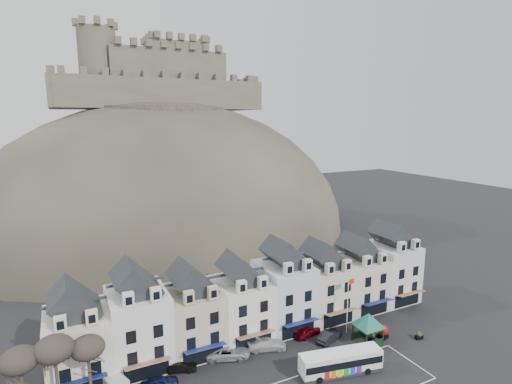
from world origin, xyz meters
The scene contains 19 objects.
townhouse_terrace centered at (0.15, 15.97, 5.30)m, with size 54.40×9.35×11.80m.
castle_hill centered at (1.25, 68.95, 0.11)m, with size 100.00×76.00×68.00m.
castle centered at (0.51, 75.93, 40.19)m, with size 50.20×22.20×22.00m.
tree_left_far centered at (-29.00, 10.50, 6.90)m, with size 3.61×3.61×8.24m.
tree_left_mid centered at (-26.00, 10.50, 7.24)m, with size 3.78×3.78×8.64m.
tree_left_near centered at (-23.00, 10.50, 6.55)m, with size 3.43×3.43×7.84m.
bus centered at (3.65, 3.18, 1.54)m, with size 10.14×4.18×2.79m.
bus_shelter centered at (10.97, 6.73, 3.32)m, with size 6.74×6.74×4.28m.
red_buoy centered at (13.79, 6.86, 0.93)m, with size 1.53×1.53×1.83m.
flagpole centered at (10.21, 10.01, 4.64)m, with size 1.17×0.25×8.13m.
white_van centered at (-20.73, 11.81, 0.96)m, with size 3.15×4.56×1.91m.
planter_west centered at (12.00, 7.00, 0.52)m, with size 1.21×0.91×1.08m.
planter_east centered at (18.00, 4.36, 0.50)m, with size 1.10×0.73×1.05m.
car_navy centered at (-16.00, 10.05, 0.69)m, with size 1.63×4.06×1.38m, color #0B163B.
car_black centered at (-13.12, 12.00, 0.63)m, with size 1.34×3.84×1.27m, color black.
car_silver centered at (-7.02, 12.00, 0.78)m, with size 2.58×5.51×1.55m, color #A9AAB1.
car_white centered at (-1.78, 11.49, 0.74)m, with size 2.08×5.12×1.49m, color silver.
car_maroon centered at (4.80, 11.91, 0.73)m, with size 1.71×4.26×1.45m, color #59050D.
car_charcoal centered at (6.77, 9.50, 0.71)m, with size 1.50×4.30×1.42m, color black.
Camera 1 is at (-24.22, -30.32, 29.54)m, focal length 28.00 mm.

